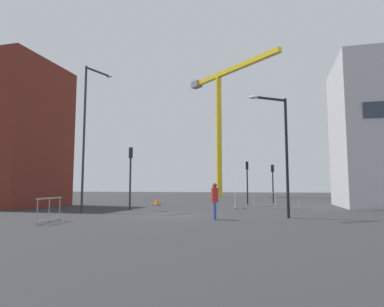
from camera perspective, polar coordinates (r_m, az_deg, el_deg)
ground at (r=18.37m, az=-3.91°, el=-10.61°), size 160.00×160.00×0.00m
construction_crane at (r=52.23m, az=5.06°, el=7.62°), size 15.22×12.92×19.90m
streetlamp_tall at (r=21.80m, az=-17.70°, el=4.54°), size 0.91×2.03×9.21m
streetlamp_short at (r=17.15m, az=15.21°, el=1.66°), size 1.84×1.30×6.06m
traffic_light_near at (r=22.28m, az=-10.63°, el=-2.51°), size 0.35×0.39×4.17m
traffic_light_island at (r=32.82m, az=13.84°, el=-3.99°), size 0.30×0.39×3.68m
traffic_light_far at (r=29.53m, az=9.56°, el=-3.77°), size 0.26×0.38×3.79m
pedestrian_walking at (r=15.77m, az=3.97°, el=-7.75°), size 0.34×0.34×1.72m
safety_barrier_front at (r=24.33m, az=16.17°, el=-7.90°), size 1.82×0.14×1.08m
safety_barrier_left_run at (r=24.11m, az=7.51°, el=-8.09°), size 0.33×2.07×1.08m
safety_barrier_mid_span at (r=15.67m, az=-23.54°, el=-8.91°), size 0.35×2.00×1.08m
safety_barrier_rear at (r=27.05m, az=12.54°, el=-7.76°), size 1.90×0.22×1.08m
traffic_cone_on_verge at (r=28.37m, az=-6.11°, el=-8.29°), size 0.64×0.64×0.65m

